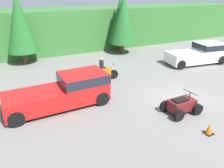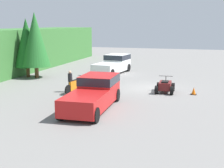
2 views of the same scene
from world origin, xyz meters
TOP-DOWN VIEW (x-y plane):
  - ground_plane at (0.00, 0.00)m, footprint 80.00×80.00m
  - tree_mid_left at (1.91, 11.22)m, footprint 2.70×2.70m
  - tree_mid_right at (2.02, 12.22)m, footprint 2.45×2.45m
  - pickup_truck_red at (-6.60, 2.34)m, footprint 5.91×2.42m
  - pickup_truck_second at (6.73, 4.99)m, footprint 5.64×2.88m
  - dirt_bike at (-3.09, 5.13)m, footprint 2.38×0.79m
  - quad_atv at (-1.14, -1.30)m, footprint 2.03×1.39m
  - rider_person at (-2.99, 5.57)m, footprint 0.45×0.45m
  - traffic_cone at (-1.28, -3.40)m, footprint 0.42×0.42m

SIDE VIEW (x-z plane):
  - ground_plane at x=0.00m, z-range 0.00..0.00m
  - traffic_cone at x=-1.28m, z-range -0.02..0.53m
  - quad_atv at x=-1.14m, z-range -0.12..1.05m
  - dirt_bike at x=-3.09m, z-range -0.10..1.10m
  - rider_person at x=-2.99m, z-range 0.07..1.69m
  - pickup_truck_second at x=6.73m, z-range 0.06..1.91m
  - pickup_truck_red at x=-6.60m, z-range 0.06..1.91m
  - tree_mid_right at x=2.02m, z-range 0.49..6.07m
  - tree_mid_left at x=1.91m, z-range 0.54..6.67m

